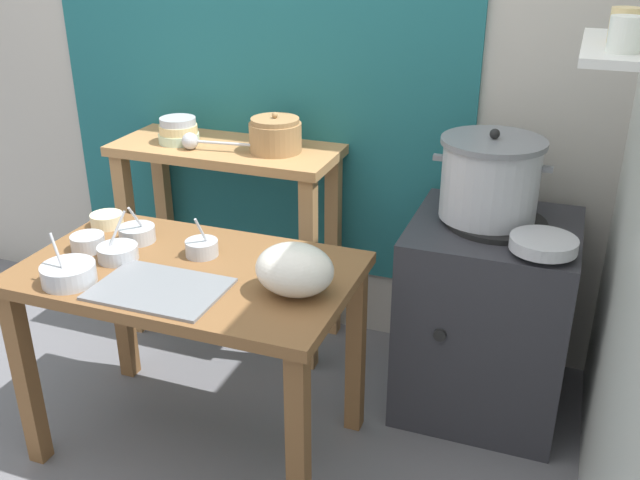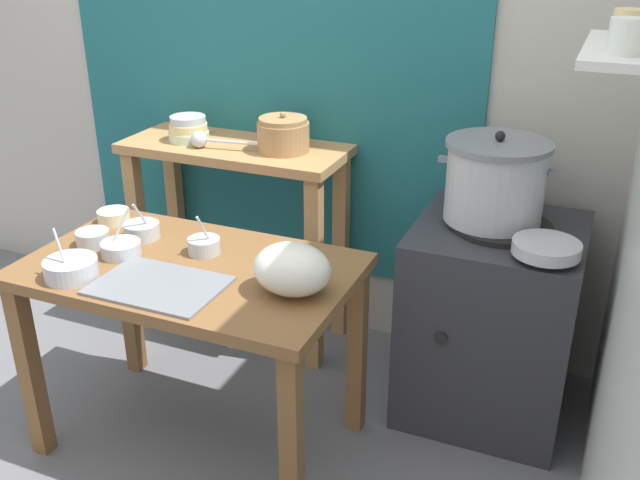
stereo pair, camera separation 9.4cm
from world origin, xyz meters
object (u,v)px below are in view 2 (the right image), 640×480
object	(u,v)px
clay_pot	(283,135)
prep_bowl_3	(204,245)
stove_block	(490,319)
prep_bowl_4	(71,268)
prep_bowl_2	(121,248)
back_shelf_table	(237,193)
steamer_pot	(495,181)
prep_bowl_0	(142,230)
plastic_bag	(292,269)
prep_bowl_5	(93,238)
prep_table	(192,294)
wide_pan	(546,248)
prep_bowl_1	(114,216)
ladle	(202,140)
bowl_stack_enamel	(188,129)
serving_tray	(159,286)

from	to	relation	value
clay_pot	prep_bowl_3	size ratio (longest dim) A/B	1.42
stove_block	prep_bowl_4	xyz separation A→B (m)	(-1.21, -0.84, 0.37)
prep_bowl_2	prep_bowl_3	xyz separation A→B (m)	(0.25, 0.13, 0.00)
back_shelf_table	prep_bowl_2	size ratio (longest dim) A/B	5.87
steamer_pot	prep_bowl_0	xyz separation A→B (m)	(-1.15, -0.51, -0.18)
clay_pot	prep_bowl_2	bearing A→B (deg)	-107.62
plastic_bag	prep_bowl_5	distance (m)	0.79
back_shelf_table	prep_bowl_4	xyz separation A→B (m)	(-0.06, -0.97, 0.08)
prep_table	prep_bowl_4	world-z (taller)	prep_bowl_4
wide_pan	prep_bowl_1	distance (m)	1.56
ladle	prep_bowl_4	distance (m)	0.89
clay_pot	prep_bowl_1	size ratio (longest dim) A/B	1.78
back_shelf_table	clay_pot	world-z (taller)	clay_pot
stove_block	prep_bowl_2	size ratio (longest dim) A/B	4.77
prep_bowl_3	prep_bowl_4	world-z (taller)	prep_bowl_4
ladle	prep_bowl_1	world-z (taller)	ladle
clay_pot	prep_bowl_5	bearing A→B (deg)	-117.58
back_shelf_table	plastic_bag	size ratio (longest dim) A/B	3.91
bowl_stack_enamel	plastic_bag	bearing A→B (deg)	-42.23
prep_bowl_2	prep_bowl_3	distance (m)	0.28
stove_block	back_shelf_table	bearing A→B (deg)	173.54
clay_pot	prep_bowl_3	world-z (taller)	clay_pot
prep_bowl_0	prep_bowl_2	xyz separation A→B (m)	(0.02, -0.15, -0.00)
stove_block	steamer_pot	bearing A→B (deg)	153.38
serving_tray	prep_bowl_1	world-z (taller)	prep_bowl_1
clay_pot	wide_pan	world-z (taller)	clay_pot
stove_block	steamer_pot	size ratio (longest dim) A/B	1.87
stove_block	prep_bowl_5	size ratio (longest dim) A/B	6.71
stove_block	clay_pot	bearing A→B (deg)	171.95
prep_table	clay_pot	bearing A→B (deg)	90.29
stove_block	serving_tray	xyz separation A→B (m)	(-0.92, -0.79, 0.34)
clay_pot	back_shelf_table	bearing A→B (deg)	-180.00
clay_pot	prep_bowl_0	bearing A→B (deg)	-113.51
prep_table	wide_pan	distance (m)	1.18
back_shelf_table	steamer_pot	size ratio (longest dim) A/B	2.31
ladle	plastic_bag	bearing A→B (deg)	-43.51
plastic_bag	prep_bowl_1	size ratio (longest dim) A/B	2.04
back_shelf_table	clay_pot	xyz separation A→B (m)	(0.23, 0.00, 0.29)
steamer_pot	prep_table	bearing A→B (deg)	-144.02
back_shelf_table	prep_bowl_0	size ratio (longest dim) A/B	6.52
steamer_pot	prep_bowl_4	distance (m)	1.46
prep_bowl_1	prep_bowl_3	world-z (taller)	prep_bowl_3
prep_bowl_5	back_shelf_table	bearing A→B (deg)	78.00
prep_bowl_2	wide_pan	bearing A→B (deg)	18.35
prep_table	prep_bowl_0	bearing A→B (deg)	155.71
serving_tray	prep_bowl_2	world-z (taller)	prep_bowl_2
prep_bowl_4	stove_block	bearing A→B (deg)	34.72
prep_table	prep_bowl_5	world-z (taller)	prep_bowl_5
back_shelf_table	wide_pan	world-z (taller)	back_shelf_table
prep_bowl_4	bowl_stack_enamel	bearing A→B (deg)	98.71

